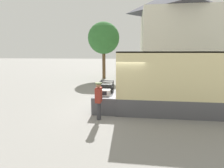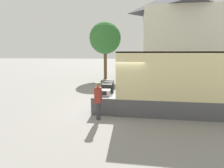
{
  "view_description": "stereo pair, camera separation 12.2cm",
  "coord_description": "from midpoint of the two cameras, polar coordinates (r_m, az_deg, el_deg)",
  "views": [
    {
      "loc": [
        0.78,
        -8.62,
        2.88
      ],
      "look_at": [
        -0.28,
        -0.2,
        1.37
      ],
      "focal_mm": 28.0,
      "sensor_mm": 36.0,
      "label": 1
    },
    {
      "loc": [
        0.9,
        -8.6,
        2.88
      ],
      "look_at": [
        -0.28,
        -0.2,
        1.37
      ],
      "focal_mm": 28.0,
      "sensor_mm": 36.0,
      "label": 2
    }
  ],
  "objects": [
    {
      "name": "worker_person",
      "position": [
        7.53,
        -4.87,
        -4.37
      ],
      "size": [
        0.3,
        0.44,
        1.64
      ],
      "color": "#38383D",
      "rests_on": "ground"
    },
    {
      "name": "house_backdrop",
      "position": [
        22.18,
        20.2,
        15.21
      ],
      "size": [
        8.38,
        8.0,
        9.98
      ],
      "color": "beige",
      "rests_on": "ground"
    },
    {
      "name": "ground_plane",
      "position": [
        9.11,
        1.53,
        -8.33
      ],
      "size": [
        160.0,
        160.0,
        0.0
      ],
      "primitive_type": "plane",
      "color": "gray"
    },
    {
      "name": "tailgate_deck",
      "position": [
        9.07,
        -2.12,
        -5.72
      ],
      "size": [
        1.16,
        2.0,
        0.82
      ],
      "primitive_type": "cube",
      "color": "#4C4C51",
      "rests_on": "ground"
    },
    {
      "name": "portable_generator",
      "position": [
        9.27,
        -1.98,
        -1.31
      ],
      "size": [
        0.71,
        0.47,
        0.61
      ],
      "color": "black",
      "rests_on": "tailgate_deck"
    },
    {
      "name": "box_truck",
      "position": [
        9.43,
        27.42,
        -3.34
      ],
      "size": [
        7.21,
        2.1,
        2.94
      ],
      "color": "#B2B2B7",
      "rests_on": "ground"
    },
    {
      "name": "microwave",
      "position": [
        8.63,
        -2.74,
        -2.75
      ],
      "size": [
        0.52,
        0.39,
        0.29
      ],
      "color": "white",
      "rests_on": "tailgate_deck"
    },
    {
      "name": "street_tree",
      "position": [
        19.85,
        -2.91,
        14.67
      ],
      "size": [
        3.46,
        3.46,
        6.22
      ],
      "color": "brown",
      "rests_on": "ground"
    }
  ]
}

